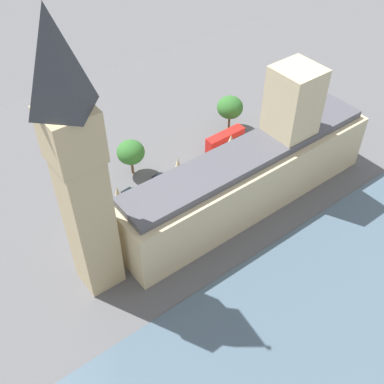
% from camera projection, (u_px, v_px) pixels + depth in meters
% --- Properties ---
extents(ground_plane, '(133.94, 133.94, 0.00)m').
position_uv_depth(ground_plane, '(238.00, 197.00, 103.21)').
color(ground_plane, '#565659').
extents(river_thames, '(37.71, 120.55, 0.25)m').
position_uv_depth(river_thames, '(362.00, 299.00, 83.88)').
color(river_thames, '#475B6B').
rests_on(river_thames, ground).
extents(parliament_building, '(12.40, 59.55, 28.51)m').
position_uv_depth(parliament_building, '(254.00, 170.00, 97.24)').
color(parliament_building, '#CCBA8E').
rests_on(parliament_building, ground).
extents(clock_tower, '(7.57, 7.57, 51.87)m').
position_uv_depth(clock_tower, '(78.00, 166.00, 69.31)').
color(clock_tower, tan).
rests_on(clock_tower, ground).
extents(car_yellow_cab_far_end, '(2.15, 4.50, 1.74)m').
position_uv_depth(car_yellow_cab_far_end, '(271.00, 135.00, 118.64)').
color(car_yellow_cab_far_end, gold).
rests_on(car_yellow_cab_far_end, ground).
extents(double_decker_bus_kerbside, '(2.77, 10.54, 4.75)m').
position_uv_depth(double_decker_bus_kerbside, '(225.00, 140.00, 113.97)').
color(double_decker_bus_kerbside, red).
rests_on(double_decker_bus_kerbside, ground).
extents(car_white_corner, '(2.07, 4.35, 1.74)m').
position_uv_depth(car_white_corner, '(199.00, 166.00, 109.71)').
color(car_white_corner, silver).
rests_on(car_white_corner, ground).
extents(car_black_leading, '(2.13, 4.55, 1.74)m').
position_uv_depth(car_black_leading, '(158.00, 179.00, 106.28)').
color(car_black_leading, black).
rests_on(car_black_leading, ground).
extents(car_dark_green_opposite_hall, '(2.27, 4.60, 1.74)m').
position_uv_depth(car_dark_green_opposite_hall, '(127.00, 194.00, 102.63)').
color(car_dark_green_opposite_hall, '#19472D').
rests_on(car_dark_green_opposite_hall, ground).
extents(pedestrian_under_trees, '(0.57, 0.66, 1.71)m').
position_uv_depth(pedestrian_under_trees, '(210.00, 188.00, 104.21)').
color(pedestrian_under_trees, black).
rests_on(pedestrian_under_trees, ground).
extents(pedestrian_trailing, '(0.71, 0.70, 1.72)m').
position_uv_depth(pedestrian_trailing, '(146.00, 221.00, 96.99)').
color(pedestrian_trailing, maroon).
rests_on(pedestrian_trailing, ground).
extents(pedestrian_by_river_gate, '(0.63, 0.54, 1.57)m').
position_uv_depth(pedestrian_by_river_gate, '(210.00, 187.00, 104.51)').
color(pedestrian_by_river_gate, '#336B60').
rests_on(pedestrian_by_river_gate, ground).
extents(plane_tree_near_tower, '(6.30, 6.30, 8.78)m').
position_uv_depth(plane_tree_near_tower, '(131.00, 152.00, 105.03)').
color(plane_tree_near_tower, brown).
rests_on(plane_tree_near_tower, ground).
extents(plane_tree_midblock, '(6.58, 6.58, 9.01)m').
position_uv_depth(plane_tree_midblock, '(230.00, 107.00, 118.14)').
color(plane_tree_midblock, brown).
rests_on(plane_tree_midblock, ground).
extents(street_lamp_slot_10, '(0.56, 0.56, 6.74)m').
position_uv_depth(street_lamp_slot_10, '(130.00, 156.00, 106.28)').
color(street_lamp_slot_10, black).
rests_on(street_lamp_slot_10, ground).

